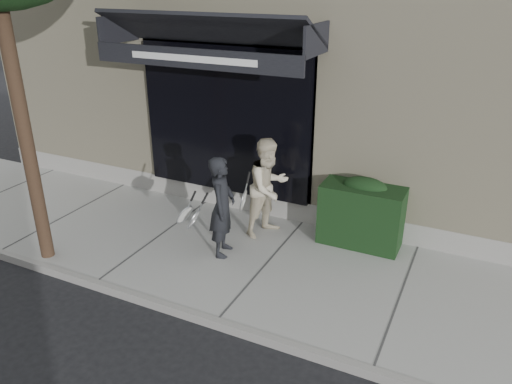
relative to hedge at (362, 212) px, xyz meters
The scene contains 7 objects.
ground 1.79m from the hedge, 131.35° to the right, with size 80.00×80.00×0.00m, color black.
sidewalk 1.77m from the hedge, 131.35° to the right, with size 20.00×3.00×0.12m, color #9B9B96.
curb 3.07m from the hedge, 111.45° to the right, with size 20.00×0.10×0.14m, color gray.
building_facade 4.39m from the hedge, 106.65° to the left, with size 14.30×8.04×5.64m.
hedge is the anchor object (origin of this frame).
pedestrian_front 2.27m from the hedge, 145.28° to the right, with size 0.83×0.85×1.60m.
pedestrian_back 1.57m from the hedge, 166.51° to the right, with size 0.90×1.02×1.67m.
Camera 1 is at (2.69, -6.00, 4.16)m, focal length 35.00 mm.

